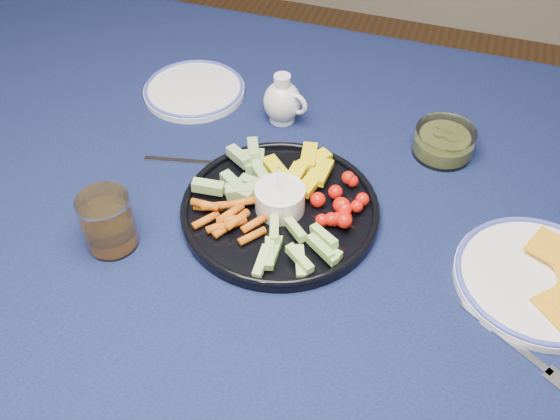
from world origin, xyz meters
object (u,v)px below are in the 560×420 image
(creamer_pitcher, at_px, (283,101))
(cheese_plate, at_px, (538,278))
(dining_table, at_px, (264,214))
(juice_tumbler, at_px, (109,225))
(crudite_platter, at_px, (279,206))
(pickle_bowl, at_px, (444,143))
(side_plate_extra, at_px, (194,90))

(creamer_pitcher, height_order, cheese_plate, creamer_pitcher)
(dining_table, height_order, cheese_plate, cheese_plate)
(creamer_pitcher, distance_m, juice_tumbler, 0.41)
(dining_table, relative_size, crudite_platter, 5.17)
(crudite_platter, height_order, pickle_bowl, crudite_platter)
(pickle_bowl, relative_size, cheese_plate, 0.44)
(cheese_plate, relative_size, juice_tumbler, 2.57)
(juice_tumbler, bearing_deg, side_plate_extra, 96.30)
(dining_table, bearing_deg, pickle_bowl, 31.02)
(side_plate_extra, bearing_deg, creamer_pitcher, -7.10)
(cheese_plate, bearing_deg, side_plate_extra, 157.78)
(crudite_platter, relative_size, cheese_plate, 1.33)
(cheese_plate, height_order, juice_tumbler, juice_tumbler)
(crudite_platter, xyz_separation_m, juice_tumbler, (-0.22, -0.14, 0.02))
(cheese_plate, bearing_deg, creamer_pitcher, 152.34)
(juice_tumbler, bearing_deg, creamer_pitcher, 68.53)
(pickle_bowl, distance_m, side_plate_extra, 0.50)
(cheese_plate, bearing_deg, pickle_bowl, 125.09)
(side_plate_extra, bearing_deg, crudite_platter, -44.46)
(juice_tumbler, bearing_deg, pickle_bowl, 40.17)
(juice_tumbler, relative_size, side_plate_extra, 0.47)
(dining_table, height_order, crudite_platter, crudite_platter)
(cheese_plate, bearing_deg, dining_table, 169.82)
(crudite_platter, height_order, creamer_pitcher, crudite_platter)
(creamer_pitcher, xyz_separation_m, pickle_bowl, (0.30, 0.00, -0.02))
(pickle_bowl, bearing_deg, side_plate_extra, 177.24)
(creamer_pitcher, bearing_deg, side_plate_extra, 172.90)
(crudite_platter, distance_m, creamer_pitcher, 0.25)
(cheese_plate, height_order, side_plate_extra, cheese_plate)
(creamer_pitcher, bearing_deg, juice_tumbler, -111.47)
(crudite_platter, bearing_deg, juice_tumbler, -147.73)
(crudite_platter, height_order, juice_tumbler, crudite_platter)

